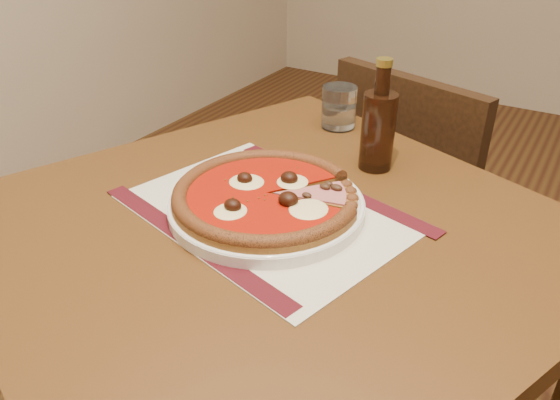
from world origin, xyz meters
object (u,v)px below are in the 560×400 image
object	(u,v)px
table	(273,277)
plate	(266,206)
pizza	(266,195)
water_glass	(339,107)
bottle	(378,127)
chair_far	(418,204)

from	to	relation	value
table	plate	bearing A→B (deg)	139.16
pizza	water_glass	bearing A→B (deg)	98.69
table	bottle	bearing A→B (deg)	77.27
pizza	bottle	xyz separation A→B (m)	(0.08, 0.23, 0.05)
table	chair_far	size ratio (longest dim) A/B	1.26
pizza	table	bearing A→B (deg)	-40.94
plate	pizza	bearing A→B (deg)	45.32
chair_far	bottle	bearing A→B (deg)	109.73
table	chair_far	xyz separation A→B (m)	(0.04, 0.63, -0.18)
plate	bottle	bearing A→B (deg)	70.21
plate	pizza	world-z (taller)	pizza
table	bottle	world-z (taller)	bottle
table	plate	size ratio (longest dim) A/B	3.48
table	bottle	size ratio (longest dim) A/B	5.35
plate	pizza	xyz separation A→B (m)	(0.00, 0.00, 0.02)
table	pizza	world-z (taller)	pizza
chair_far	bottle	distance (m)	0.52
bottle	water_glass	bearing A→B (deg)	135.85
chair_far	plate	size ratio (longest dim) A/B	2.77
table	chair_far	distance (m)	0.66
table	water_glass	xyz separation A→B (m)	(-0.08, 0.38, 0.14)
pizza	water_glass	xyz separation A→B (m)	(-0.06, 0.36, 0.01)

